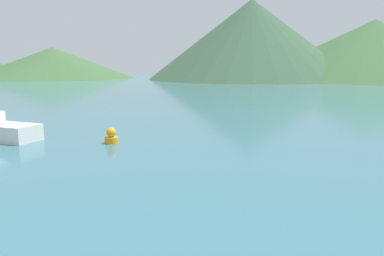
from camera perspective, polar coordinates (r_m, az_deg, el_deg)
buoy_marker at (r=16.53m, az=-12.18°, el=-1.30°), size 0.59×0.59×0.67m
hill_central at (r=95.71m, az=-20.36°, el=9.31°), size 37.55×37.55×7.23m
hill_east at (r=85.54m, az=9.03°, el=13.18°), size 45.26×45.26×17.29m
hill_far_east at (r=92.68m, az=25.96°, el=10.70°), size 54.80×54.80×12.89m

